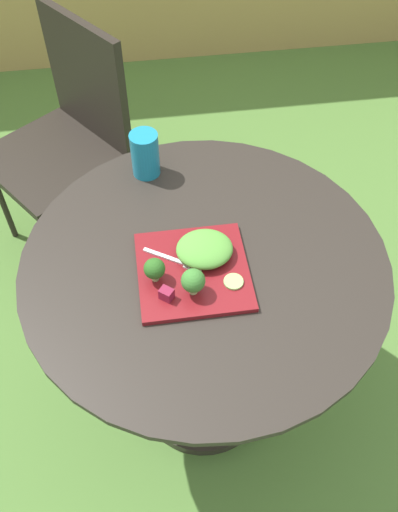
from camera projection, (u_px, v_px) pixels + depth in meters
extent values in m
plane|color=#4C7533|center=(203.00, 392.00, 1.92)|extent=(12.00, 12.00, 0.00)
cylinder|color=#28231E|center=(205.00, 262.00, 1.35)|extent=(0.91, 0.91, 0.02)
cylinder|color=#28231E|center=(204.00, 336.00, 1.63)|extent=(0.06, 0.06, 0.69)
cylinder|color=#28231E|center=(203.00, 390.00, 1.91)|extent=(0.44, 0.44, 0.04)
cube|color=black|center=(54.00, 158.00, 2.04)|extent=(0.62, 0.62, 0.03)
cube|color=black|center=(87.00, 79.00, 1.94)|extent=(0.27, 0.35, 0.45)
cylinder|color=black|center=(1.00, 199.00, 2.21)|extent=(0.02, 0.02, 0.43)
cylinder|color=black|center=(54.00, 248.00, 2.05)|extent=(0.02, 0.02, 0.43)
cylinder|color=black|center=(74.00, 157.00, 2.37)|extent=(0.02, 0.02, 0.43)
cylinder|color=black|center=(128.00, 200.00, 2.21)|extent=(0.02, 0.02, 0.43)
cube|color=maroon|center=(193.00, 271.00, 1.31)|extent=(0.26, 0.26, 0.01)
cylinder|color=teal|center=(145.00, 154.00, 1.49)|extent=(0.08, 0.08, 0.13)
cylinder|color=#156886|center=(146.00, 160.00, 1.51)|extent=(0.07, 0.07, 0.09)
cube|color=silver|center=(164.00, 256.00, 1.33)|extent=(0.10, 0.07, 0.00)
cube|color=silver|center=(193.00, 267.00, 1.31)|extent=(0.05, 0.04, 0.00)
ellipsoid|color=#519338|center=(204.00, 249.00, 1.32)|extent=(0.14, 0.12, 0.04)
cylinder|color=#99B770|center=(193.00, 289.00, 1.26)|extent=(0.02, 0.02, 0.02)
sphere|color=#38752D|center=(193.00, 281.00, 1.23)|extent=(0.06, 0.06, 0.06)
cylinder|color=#99B770|center=(155.00, 277.00, 1.28)|extent=(0.02, 0.02, 0.02)
sphere|color=#285B1E|center=(154.00, 269.00, 1.26)|extent=(0.05, 0.05, 0.05)
cylinder|color=#8EB766|center=(234.00, 282.00, 1.28)|extent=(0.05, 0.05, 0.01)
cube|color=maroon|center=(166.00, 294.00, 1.25)|extent=(0.04, 0.04, 0.03)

